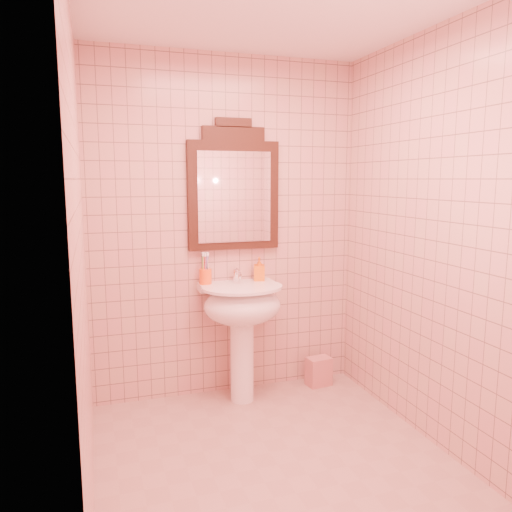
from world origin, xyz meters
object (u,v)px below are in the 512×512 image
object	(u,v)px
pedestal_sink	(242,313)
soap_dispenser	(259,269)
toothbrush_cup	(205,276)
towel	(319,371)
mirror	(234,190)

from	to	relation	value
pedestal_sink	soap_dispenser	xyz separation A→B (m)	(0.18, 0.14, 0.29)
toothbrush_cup	towel	xyz separation A→B (m)	(0.89, -0.07, -0.81)
mirror	toothbrush_cup	world-z (taller)	mirror
mirror	soap_dispenser	size ratio (longest dim) A/B	5.34
mirror	soap_dispenser	xyz separation A→B (m)	(0.18, -0.06, -0.59)
mirror	toothbrush_cup	xyz separation A→B (m)	(-0.23, -0.06, -0.62)
mirror	towel	xyz separation A→B (m)	(0.65, -0.12, -1.43)
pedestal_sink	mirror	distance (m)	0.90
mirror	towel	world-z (taller)	mirror
pedestal_sink	toothbrush_cup	distance (m)	0.38
pedestal_sink	toothbrush_cup	xyz separation A→B (m)	(-0.23, 0.14, 0.26)
mirror	toothbrush_cup	bearing A→B (deg)	-166.29
soap_dispenser	towel	distance (m)	0.97
soap_dispenser	mirror	bearing A→B (deg)	177.64
soap_dispenser	toothbrush_cup	bearing A→B (deg)	-163.79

